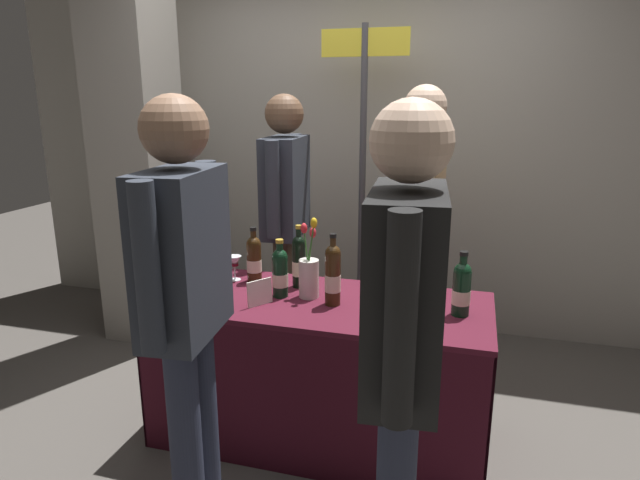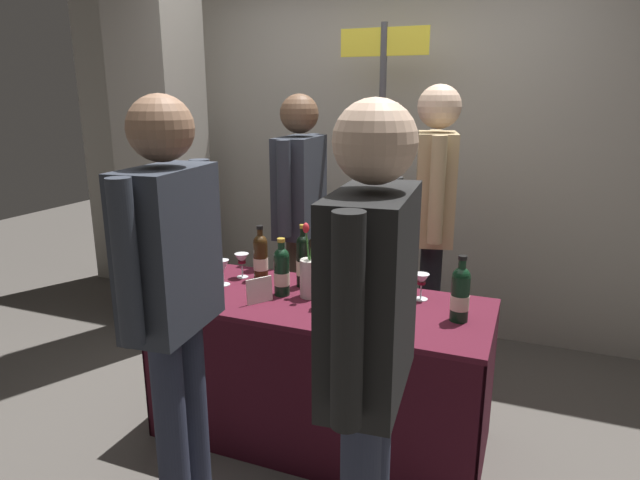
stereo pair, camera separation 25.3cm
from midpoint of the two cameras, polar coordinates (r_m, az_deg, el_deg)
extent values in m
plane|color=#514C47|center=(2.97, -2.59, -19.76)|extent=(12.00, 12.00, 0.00)
cube|color=#9E998E|center=(4.00, 4.51, 9.54)|extent=(5.83, 0.12, 2.63)
cube|color=gray|center=(3.97, -20.85, 13.33)|extent=(0.47, 0.47, 3.29)
cube|color=#4C1423|center=(2.62, -2.77, -6.64)|extent=(1.62, 0.68, 0.02)
cube|color=#3E101D|center=(2.51, -5.19, -17.19)|extent=(1.62, 0.01, 0.71)
cube|color=#3E101D|center=(3.06, -0.67, -10.86)|extent=(1.62, 0.01, 0.71)
cube|color=#3E101D|center=(3.11, -17.13, -11.20)|extent=(0.01, 0.68, 0.71)
cube|color=#3E101D|center=(2.67, 14.54, -15.58)|extent=(0.01, 0.68, 0.71)
cylinder|color=#38230F|center=(2.53, -1.52, -4.15)|extent=(0.07, 0.07, 0.25)
sphere|color=#38230F|center=(2.49, -1.54, -1.39)|extent=(0.07, 0.07, 0.07)
cylinder|color=#38230F|center=(2.48, -1.54, -0.59)|extent=(0.03, 0.03, 0.07)
cylinder|color=black|center=(2.47, -1.55, 0.42)|extent=(0.03, 0.03, 0.02)
cylinder|color=beige|center=(2.53, -1.51, -4.58)|extent=(0.07, 0.07, 0.08)
cylinder|color=black|center=(2.77, -4.86, -2.64)|extent=(0.07, 0.07, 0.24)
sphere|color=black|center=(2.74, -4.92, -0.27)|extent=(0.07, 0.07, 0.07)
cylinder|color=black|center=(2.73, -4.93, 0.44)|extent=(0.03, 0.03, 0.07)
cylinder|color=#B7932D|center=(2.72, -4.95, 1.35)|extent=(0.03, 0.03, 0.02)
cylinder|color=beige|center=(2.78, -4.85, -3.01)|extent=(0.07, 0.07, 0.08)
cylinder|color=black|center=(2.66, -6.92, -3.86)|extent=(0.08, 0.08, 0.20)
sphere|color=black|center=(2.63, -6.99, -1.78)|extent=(0.07, 0.07, 0.07)
cylinder|color=black|center=(2.62, -7.02, -1.06)|extent=(0.03, 0.03, 0.07)
cylinder|color=#B7932D|center=(2.60, -7.05, -0.15)|extent=(0.04, 0.04, 0.02)
cylinder|color=beige|center=(2.66, -6.91, -4.19)|extent=(0.08, 0.08, 0.06)
cylinder|color=black|center=(2.47, 11.80, -5.55)|extent=(0.08, 0.08, 0.20)
sphere|color=black|center=(2.43, 11.93, -3.29)|extent=(0.08, 0.08, 0.08)
cylinder|color=black|center=(2.42, 11.98, -2.47)|extent=(0.03, 0.03, 0.07)
cylinder|color=black|center=(2.41, 12.04, -1.43)|extent=(0.04, 0.04, 0.02)
cylinder|color=beige|center=(2.47, 11.78, -5.90)|extent=(0.08, 0.08, 0.07)
cylinder|color=black|center=(2.75, -15.07, -3.56)|extent=(0.08, 0.08, 0.21)
sphere|color=black|center=(2.72, -15.22, -1.46)|extent=(0.07, 0.07, 0.07)
cylinder|color=black|center=(2.71, -15.28, -0.69)|extent=(0.03, 0.03, 0.08)
cylinder|color=black|center=(2.70, -15.34, 0.27)|extent=(0.03, 0.03, 0.02)
cylinder|color=beige|center=(2.75, -15.05, -3.89)|extent=(0.08, 0.08, 0.07)
cylinder|color=#38230F|center=(2.89, -9.44, -2.38)|extent=(0.08, 0.08, 0.20)
sphere|color=#38230F|center=(2.86, -9.52, -0.42)|extent=(0.08, 0.08, 0.08)
cylinder|color=#38230F|center=(2.85, -9.55, 0.26)|extent=(0.03, 0.03, 0.07)
cylinder|color=black|center=(2.84, -9.59, 1.12)|extent=(0.03, 0.03, 0.02)
cylinder|color=beige|center=(2.89, -9.42, -2.69)|extent=(0.08, 0.08, 0.07)
cylinder|color=silver|center=(2.95, -11.35, -4.14)|extent=(0.06, 0.06, 0.00)
cylinder|color=silver|center=(2.94, -11.39, -3.46)|extent=(0.01, 0.01, 0.07)
cone|color=silver|center=(2.92, -11.46, -2.25)|extent=(0.08, 0.08, 0.06)
cylinder|color=#590C19|center=(2.93, -11.44, -2.56)|extent=(0.04, 0.04, 0.01)
cylinder|color=silver|center=(2.85, -13.22, -4.97)|extent=(0.07, 0.07, 0.00)
cylinder|color=silver|center=(2.84, -13.25, -4.35)|extent=(0.01, 0.01, 0.06)
cone|color=silver|center=(2.82, -13.33, -3.09)|extent=(0.07, 0.07, 0.07)
cylinder|color=silver|center=(2.70, 7.62, -5.82)|extent=(0.07, 0.07, 0.00)
cylinder|color=silver|center=(2.69, 7.65, -5.11)|extent=(0.01, 0.01, 0.07)
cone|color=silver|center=(2.67, 7.69, -3.84)|extent=(0.07, 0.07, 0.06)
cylinder|color=#590C19|center=(2.67, 7.68, -4.17)|extent=(0.04, 0.04, 0.01)
cylinder|color=silver|center=(2.63, -3.93, -4.11)|extent=(0.10, 0.10, 0.19)
cylinder|color=#38722D|center=(2.60, -3.96, -1.75)|extent=(0.04, 0.05, 0.22)
ellipsoid|color=red|center=(2.59, -3.56, 0.73)|extent=(0.03, 0.03, 0.05)
cylinder|color=#38722D|center=(2.61, -4.18, -1.51)|extent=(0.04, 0.05, 0.24)
ellipsoid|color=red|center=(2.60, -4.48, 1.20)|extent=(0.03, 0.03, 0.05)
cylinder|color=#38722D|center=(2.58, -3.83, -1.24)|extent=(0.04, 0.01, 0.28)
ellipsoid|color=gold|center=(2.54, -3.50, 1.76)|extent=(0.03, 0.03, 0.05)
cube|color=silver|center=(2.57, -9.18, -5.52)|extent=(0.09, 0.12, 0.12)
cylinder|color=black|center=(3.45, 7.82, -6.52)|extent=(0.12, 0.12, 0.87)
cylinder|color=black|center=(3.31, 8.00, -7.46)|extent=(0.12, 0.12, 0.87)
cube|color=tan|center=(3.18, 8.39, 5.62)|extent=(0.29, 0.42, 0.62)
sphere|color=beige|center=(3.14, 8.70, 13.72)|extent=(0.24, 0.24, 0.24)
cylinder|color=tan|center=(3.40, 8.09, 6.67)|extent=(0.08, 0.08, 0.57)
cylinder|color=tan|center=(2.94, 8.76, 5.35)|extent=(0.08, 0.08, 0.57)
cylinder|color=#4C4233|center=(3.62, -5.11, -5.58)|extent=(0.12, 0.12, 0.85)
cylinder|color=#4C4233|center=(3.46, -5.95, -6.58)|extent=(0.12, 0.12, 0.85)
cube|color=#2D333D|center=(3.35, -5.83, 5.60)|extent=(0.24, 0.46, 0.60)
sphere|color=brown|center=(3.31, -6.03, 13.05)|extent=(0.23, 0.23, 0.23)
cylinder|color=#2D333D|center=(3.60, -4.55, 6.67)|extent=(0.08, 0.08, 0.55)
cylinder|color=#2D333D|center=(3.09, -7.33, 5.22)|extent=(0.08, 0.08, 0.55)
cylinder|color=#2D3347|center=(2.25, -17.26, -20.10)|extent=(0.12, 0.12, 0.85)
cylinder|color=#2D3347|center=(2.37, -15.38, -18.01)|extent=(0.12, 0.12, 0.85)
cube|color=#2D333D|center=(2.00, -17.79, -1.50)|extent=(0.25, 0.43, 0.60)
sphere|color=#8C664C|center=(1.93, -18.82, 10.96)|extent=(0.23, 0.23, 0.23)
cylinder|color=#2D333D|center=(1.79, -21.61, -2.99)|extent=(0.08, 0.08, 0.55)
cylinder|color=#2D333D|center=(2.21, -14.80, 0.90)|extent=(0.08, 0.08, 0.55)
cube|color=black|center=(1.58, 4.41, -5.51)|extent=(0.25, 0.48, 0.60)
sphere|color=beige|center=(1.48, 4.75, 10.31)|extent=(0.23, 0.23, 0.23)
cylinder|color=black|center=(1.31, 3.00, -8.69)|extent=(0.08, 0.08, 0.55)
cylinder|color=black|center=(1.83, 5.44, -1.82)|extent=(0.08, 0.08, 0.55)
cylinder|color=#47474C|center=(3.62, 2.44, 4.95)|extent=(0.04, 0.04, 2.12)
cube|color=yellow|center=(3.58, 2.62, 20.06)|extent=(0.56, 0.02, 0.17)
camera|label=1|loc=(0.13, -92.86, -0.76)|focal=30.45mm
camera|label=2|loc=(0.13, 87.14, 0.76)|focal=30.45mm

